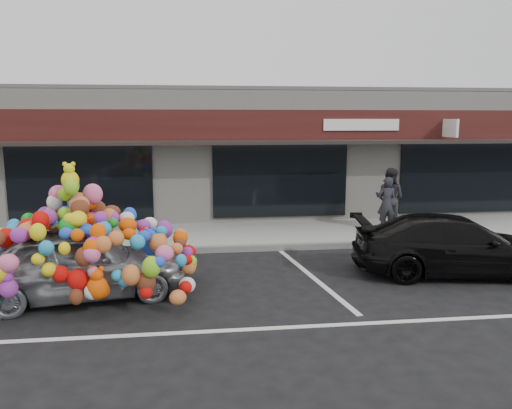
{
  "coord_description": "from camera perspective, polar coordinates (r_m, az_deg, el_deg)",
  "views": [
    {
      "loc": [
        0.36,
        -9.74,
        3.29
      ],
      "look_at": [
        1.74,
        1.4,
        1.39
      ],
      "focal_mm": 35.0,
      "sensor_mm": 36.0,
      "label": 1
    }
  ],
  "objects": [
    {
      "name": "ground",
      "position": [
        10.29,
        -8.78,
        -9.15
      ],
      "size": [
        90.0,
        90.0,
        0.0
      ],
      "primitive_type": "plane",
      "color": "black",
      "rests_on": "ground"
    },
    {
      "name": "shop_building",
      "position": [
        18.22,
        -8.21,
        5.97
      ],
      "size": [
        24.0,
        7.2,
        4.31
      ],
      "color": "beige",
      "rests_on": "ground"
    },
    {
      "name": "sidewalk",
      "position": [
        14.12,
        -8.33,
        -3.65
      ],
      "size": [
        26.0,
        3.0,
        0.15
      ],
      "primitive_type": "cube",
      "color": "#979791",
      "rests_on": "ground"
    },
    {
      "name": "kerb",
      "position": [
        12.66,
        -8.47,
        -5.2
      ],
      "size": [
        26.0,
        0.18,
        0.16
      ],
      "primitive_type": "cube",
      "color": "slate",
      "rests_on": "ground"
    },
    {
      "name": "parking_stripe_left",
      "position": [
        11.06,
        -25.76,
        -8.65
      ],
      "size": [
        0.73,
        4.37,
        0.01
      ],
      "primitive_type": "cube",
      "rotation": [
        0.0,
        0.0,
        0.14
      ],
      "color": "silver",
      "rests_on": "ground"
    },
    {
      "name": "parking_stripe_mid",
      "position": [
        10.75,
        6.49,
        -8.24
      ],
      "size": [
        0.73,
        4.37,
        0.01
      ],
      "primitive_type": "cube",
      "rotation": [
        0.0,
        0.0,
        0.14
      ],
      "color": "silver",
      "rests_on": "ground"
    },
    {
      "name": "lane_line",
      "position": [
        8.3,
        5.09,
        -13.74
      ],
      "size": [
        14.0,
        0.12,
        0.01
      ],
      "primitive_type": "cube",
      "color": "silver",
      "rests_on": "ground"
    },
    {
      "name": "toy_car",
      "position": [
        9.85,
        -19.81,
        -5.35
      ],
      "size": [
        2.91,
        4.54,
        2.49
      ],
      "rotation": [
        0.0,
        0.0,
        1.75
      ],
      "color": "#AAADB5",
      "rests_on": "ground"
    },
    {
      "name": "black_sedan",
      "position": [
        11.58,
        21.87,
        -4.34
      ],
      "size": [
        2.42,
        4.59,
        1.27
      ],
      "primitive_type": "imported",
      "rotation": [
        0.0,
        0.0,
        1.42
      ],
      "color": "black",
      "rests_on": "ground"
    },
    {
      "name": "pedestrian_a",
      "position": [
        14.82,
        14.7,
        0.1
      ],
      "size": [
        0.57,
        0.39,
        1.54
      ],
      "primitive_type": "imported",
      "rotation": [
        0.0,
        0.0,
        3.11
      ],
      "color": "black",
      "rests_on": "sidewalk"
    },
    {
      "name": "pedestrian_b",
      "position": [
        15.09,
        15.0,
        0.71
      ],
      "size": [
        1.1,
        1.07,
        1.78
      ],
      "primitive_type": "imported",
      "rotation": [
        0.0,
        0.0,
        2.45
      ],
      "color": "black",
      "rests_on": "sidewalk"
    }
  ]
}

